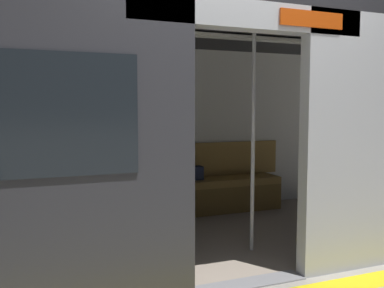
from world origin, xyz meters
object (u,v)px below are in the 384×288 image
object	(u,v)px
book	(139,182)
grab_pole_door	(175,145)
handbag	(192,173)
grab_pole_far	(253,141)
bench_seat	(164,191)
train_car	(187,96)
person_seated	(166,165)

from	to	relation	value
book	grab_pole_door	bearing A→B (deg)	78.55
handbag	grab_pole_far	size ratio (longest dim) A/B	0.12
bench_seat	book	distance (m)	0.32
bench_seat	grab_pole_far	distance (m)	1.67
grab_pole_door	handbag	bearing A→B (deg)	-116.13
handbag	train_car	bearing A→B (deg)	65.75
train_car	book	bearing A→B (deg)	-77.55
bench_seat	grab_pole_far	world-z (taller)	grab_pole_far
book	train_car	bearing A→B (deg)	95.14
person_seated	book	xyz separation A→B (m)	(0.31, -0.12, -0.21)
grab_pole_far	train_car	bearing A→B (deg)	-45.73
grab_pole_door	grab_pole_far	distance (m)	0.83
bench_seat	grab_pole_door	xyz separation A→B (m)	(0.41, 1.60, 0.71)
book	grab_pole_far	bearing A→B (deg)	107.39
bench_seat	grab_pole_door	world-z (taller)	grab_pole_door
person_seated	train_car	bearing A→B (deg)	85.30
bench_seat	person_seated	distance (m)	0.33
book	grab_pole_door	distance (m)	1.78
person_seated	grab_pole_door	xyz separation A→B (m)	(0.43, 1.55, 0.39)
train_car	grab_pole_far	distance (m)	0.80
bench_seat	handbag	bearing A→B (deg)	-171.10
bench_seat	grab_pole_door	size ratio (longest dim) A/B	1.52
bench_seat	person_seated	bearing A→B (deg)	106.59
person_seated	grab_pole_door	world-z (taller)	grab_pole_door
book	grab_pole_door	size ratio (longest dim) A/B	0.11
train_car	handbag	bearing A→B (deg)	-114.25
grab_pole_door	grab_pole_far	size ratio (longest dim) A/B	1.00
grab_pole_far	person_seated	bearing A→B (deg)	-74.28
train_car	person_seated	size ratio (longest dim) A/B	5.50
person_seated	handbag	distance (m)	0.43
book	grab_pole_door	world-z (taller)	grab_pole_door
handbag	grab_pole_door	world-z (taller)	grab_pole_door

